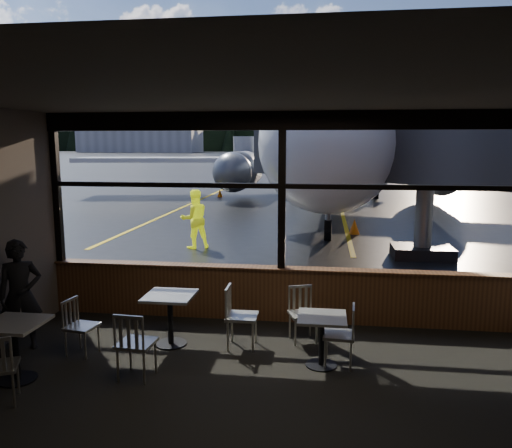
% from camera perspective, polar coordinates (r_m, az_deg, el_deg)
% --- Properties ---
extents(ground_plane, '(520.00, 520.00, 0.00)m').
position_cam_1_polar(ground_plane, '(128.17, 7.53, 7.67)').
color(ground_plane, black).
rests_on(ground_plane, ground).
extents(carpet_floor, '(8.00, 6.00, 0.01)m').
position_cam_1_polar(carpet_floor, '(5.97, 0.22, -20.68)').
color(carpet_floor, black).
rests_on(carpet_floor, ground).
extents(ceiling, '(8.00, 6.00, 0.04)m').
position_cam_1_polar(ceiling, '(5.21, 0.24, 14.88)').
color(ceiling, '#38332D').
rests_on(ceiling, ground).
extents(wall_back, '(8.00, 0.04, 3.50)m').
position_cam_1_polar(wall_back, '(2.55, -9.20, -19.65)').
color(wall_back, '#524841').
rests_on(wall_back, ground).
extents(window_sill, '(8.00, 0.28, 0.90)m').
position_cam_1_polar(window_sill, '(8.55, 2.89, -8.11)').
color(window_sill, '#4F2D18').
rests_on(window_sill, ground).
extents(window_header, '(8.00, 0.18, 0.30)m').
position_cam_1_polar(window_header, '(8.17, 3.06, 11.71)').
color(window_header, black).
rests_on(window_header, ground).
extents(mullion_left, '(0.12, 0.12, 2.60)m').
position_cam_1_polar(mullion_left, '(9.39, -21.84, 3.71)').
color(mullion_left, black).
rests_on(mullion_left, ground).
extents(mullion_centre, '(0.12, 0.12, 2.60)m').
position_cam_1_polar(mullion_centre, '(8.20, 2.99, 3.65)').
color(mullion_centre, black).
rests_on(mullion_centre, ground).
extents(window_transom, '(8.00, 0.10, 0.08)m').
position_cam_1_polar(window_transom, '(8.19, 2.99, 4.35)').
color(window_transom, black).
rests_on(window_transom, ground).
extents(airliner, '(31.16, 36.96, 10.99)m').
position_cam_1_polar(airliner, '(27.78, 9.16, 14.18)').
color(airliner, white).
rests_on(airliner, ground_plane).
extents(jet_bridge, '(9.28, 11.34, 4.95)m').
position_cam_1_polar(jet_bridge, '(13.96, 19.98, 6.48)').
color(jet_bridge, '#2E2D30').
rests_on(jet_bridge, ground_plane).
extents(cafe_table_near, '(0.64, 0.64, 0.71)m').
position_cam_1_polar(cafe_table_near, '(6.95, 7.51, -13.15)').
color(cafe_table_near, '#99958C').
rests_on(cafe_table_near, carpet_floor).
extents(cafe_table_mid, '(0.71, 0.71, 0.78)m').
position_cam_1_polar(cafe_table_mid, '(7.66, -9.76, -10.75)').
color(cafe_table_mid, '#99958D').
rests_on(cafe_table_mid, carpet_floor).
extents(cafe_table_left, '(0.71, 0.71, 0.78)m').
position_cam_1_polar(cafe_table_left, '(7.16, -25.74, -13.01)').
color(cafe_table_left, '#ADA89F').
rests_on(cafe_table_left, carpet_floor).
extents(chair_near_e, '(0.50, 0.50, 0.86)m').
position_cam_1_polar(chair_near_e, '(6.97, 9.44, -12.46)').
color(chair_near_e, '#AFA99E').
rests_on(chair_near_e, carpet_floor).
extents(chair_near_w, '(0.52, 0.52, 0.94)m').
position_cam_1_polar(chair_near_w, '(7.44, -1.61, -10.58)').
color(chair_near_w, '#BCB7A9').
rests_on(chair_near_w, carpet_floor).
extents(chair_near_n, '(0.58, 0.58, 0.84)m').
position_cam_1_polar(chair_near_n, '(7.70, 5.41, -10.31)').
color(chair_near_n, beige).
rests_on(chair_near_n, carpet_floor).
extents(chair_mid_s, '(0.54, 0.54, 0.92)m').
position_cam_1_polar(chair_mid_s, '(6.71, -13.52, -13.19)').
color(chair_mid_s, '#AEAA9D').
rests_on(chair_mid_s, carpet_floor).
extents(chair_mid_w, '(0.51, 0.51, 0.82)m').
position_cam_1_polar(chair_mid_w, '(7.63, -19.29, -11.07)').
color(chair_mid_w, '#BCB7AA').
rests_on(chair_mid_w, carpet_floor).
extents(passenger, '(0.71, 0.65, 1.63)m').
position_cam_1_polar(passenger, '(8.05, -25.33, -7.37)').
color(passenger, black).
rests_on(passenger, carpet_floor).
extents(ground_crew, '(1.04, 0.98, 1.70)m').
position_cam_1_polar(ground_crew, '(14.48, -7.04, 0.58)').
color(ground_crew, '#BFF219').
rests_on(ground_crew, ground_plane).
extents(cone_nose, '(0.36, 0.36, 0.51)m').
position_cam_1_polar(cone_nose, '(17.03, 11.18, -0.29)').
color(cone_nose, '#FF4008').
rests_on(cone_nose, ground_plane).
extents(cone_wing, '(0.31, 0.31, 0.44)m').
position_cam_1_polar(cone_wing, '(28.70, -4.16, 3.54)').
color(cone_wing, '#FF5308').
rests_on(cone_wing, ground_plane).
extents(hangar_left, '(45.00, 18.00, 11.00)m').
position_cam_1_polar(hangar_left, '(200.99, -13.00, 9.57)').
color(hangar_left, silver).
rests_on(hangar_left, ground_plane).
extents(hangar_mid, '(38.00, 15.00, 10.00)m').
position_cam_1_polar(hangar_mid, '(193.15, 7.68, 9.60)').
color(hangar_mid, silver).
rests_on(hangar_mid, ground_plane).
extents(hangar_right, '(50.00, 20.00, 12.00)m').
position_cam_1_polar(hangar_right, '(195.38, 25.79, 9.07)').
color(hangar_right, silver).
rests_on(hangar_right, ground_plane).
extents(fuel_tank_a, '(8.00, 8.00, 6.00)m').
position_cam_1_polar(fuel_tank_a, '(192.60, -1.41, 9.08)').
color(fuel_tank_a, silver).
rests_on(fuel_tank_a, ground_plane).
extents(fuel_tank_b, '(8.00, 8.00, 6.00)m').
position_cam_1_polar(fuel_tank_b, '(191.26, 1.58, 9.08)').
color(fuel_tank_b, silver).
rests_on(fuel_tank_b, ground_plane).
extents(fuel_tank_c, '(8.00, 8.00, 6.00)m').
position_cam_1_polar(fuel_tank_c, '(190.44, 4.61, 9.05)').
color(fuel_tank_c, silver).
rests_on(fuel_tank_c, ground_plane).
extents(treeline, '(360.00, 3.00, 12.00)m').
position_cam_1_polar(treeline, '(218.16, 7.71, 9.79)').
color(treeline, black).
rests_on(treeline, ground_plane).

